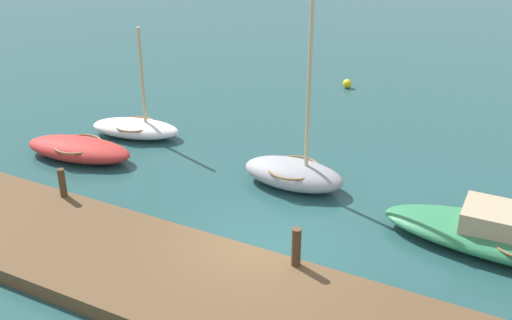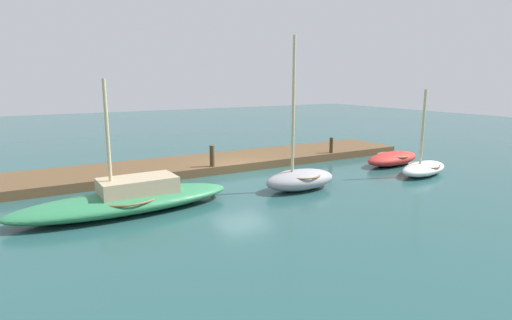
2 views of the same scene
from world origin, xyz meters
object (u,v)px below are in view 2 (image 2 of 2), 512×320
object	(u,v)px
rowboat_grey	(300,178)
mooring_post_west	(331,145)
mooring_post_mid_west	(212,156)
sailboat_green	(128,199)
rowboat_white	(424,168)
rowboat_red	(393,158)

from	to	relation	value
rowboat_grey	mooring_post_west	world-z (taller)	rowboat_grey
rowboat_grey	mooring_post_west	size ratio (longest dim) A/B	7.07
mooring_post_west	mooring_post_mid_west	bearing A→B (deg)	0.00
mooring_post_mid_west	sailboat_green	bearing A→B (deg)	37.08
rowboat_white	rowboat_grey	world-z (taller)	rowboat_grey
rowboat_red	mooring_post_mid_west	world-z (taller)	mooring_post_mid_west
sailboat_green	rowboat_red	world-z (taller)	sailboat_green
rowboat_white	mooring_post_west	xyz separation A→B (m)	(1.34, -5.12, 0.49)
rowboat_white	sailboat_green	xyz separation A→B (m)	(13.47, -1.48, 0.09)
sailboat_green	rowboat_red	size ratio (longest dim) A/B	1.90
mooring_post_west	mooring_post_mid_west	size ratio (longest dim) A/B	0.86
rowboat_white	sailboat_green	world-z (taller)	sailboat_green
sailboat_green	rowboat_grey	xyz separation A→B (m)	(-6.83, 0.65, 0.03)
rowboat_red	rowboat_grey	world-z (taller)	rowboat_grey
mooring_post_west	mooring_post_mid_west	distance (m)	7.31
rowboat_grey	rowboat_white	bearing A→B (deg)	171.84
rowboat_grey	sailboat_green	bearing A→B (deg)	-6.43
sailboat_green	mooring_post_mid_west	size ratio (longest dim) A/B	7.50
rowboat_grey	mooring_post_mid_west	world-z (taller)	rowboat_grey
rowboat_white	mooring_post_mid_west	xyz separation A→B (m)	(8.65, -5.12, 0.56)
sailboat_green	mooring_post_mid_west	xyz separation A→B (m)	(-4.82, -3.64, 0.47)
rowboat_red	mooring_post_mid_west	bearing A→B (deg)	-25.26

